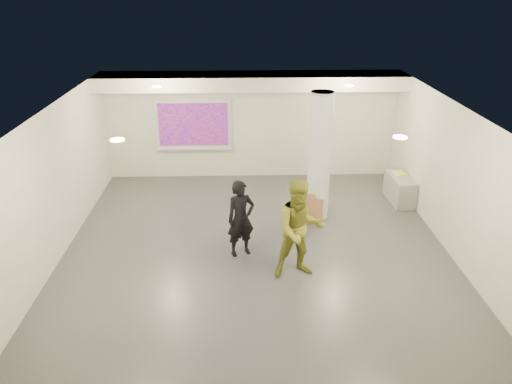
{
  "coord_description": "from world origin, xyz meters",
  "views": [
    {
      "loc": [
        -0.3,
        -8.93,
        5.3
      ],
      "look_at": [
        0.0,
        0.4,
        1.25
      ],
      "focal_mm": 35.0,
      "sensor_mm": 36.0,
      "label": 1
    }
  ],
  "objects_px": {
    "column": "(320,157)",
    "woman": "(241,219)",
    "credenza": "(400,189)",
    "man": "(300,229)",
    "projection_screen": "(193,125)"
  },
  "relations": [
    {
      "from": "column",
      "to": "woman",
      "type": "distance_m",
      "value": 2.59
    },
    {
      "from": "column",
      "to": "credenza",
      "type": "xyz_separation_m",
      "value": [
        2.22,
        0.78,
        -1.16
      ]
    },
    {
      "from": "credenza",
      "to": "woman",
      "type": "xyz_separation_m",
      "value": [
        -4.04,
        -2.5,
        0.47
      ]
    },
    {
      "from": "credenza",
      "to": "man",
      "type": "distance_m",
      "value": 4.47
    },
    {
      "from": "projection_screen",
      "to": "credenza",
      "type": "distance_m",
      "value": 5.76
    },
    {
      "from": "projection_screen",
      "to": "column",
      "type": "bearing_deg",
      "value": -40.56
    },
    {
      "from": "column",
      "to": "projection_screen",
      "type": "height_order",
      "value": "column"
    },
    {
      "from": "credenza",
      "to": "projection_screen",
      "type": "bearing_deg",
      "value": 158.0
    },
    {
      "from": "credenza",
      "to": "man",
      "type": "xyz_separation_m",
      "value": [
        -2.94,
        -3.31,
        0.64
      ]
    },
    {
      "from": "column",
      "to": "man",
      "type": "relative_size",
      "value": 1.54
    },
    {
      "from": "column",
      "to": "projection_screen",
      "type": "relative_size",
      "value": 1.43
    },
    {
      "from": "credenza",
      "to": "man",
      "type": "relative_size",
      "value": 0.59
    },
    {
      "from": "column",
      "to": "man",
      "type": "xyz_separation_m",
      "value": [
        -0.72,
        -2.53,
        -0.53
      ]
    },
    {
      "from": "projection_screen",
      "to": "man",
      "type": "height_order",
      "value": "projection_screen"
    },
    {
      "from": "projection_screen",
      "to": "credenza",
      "type": "bearing_deg",
      "value": -19.38
    }
  ]
}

